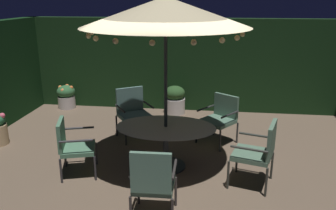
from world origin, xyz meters
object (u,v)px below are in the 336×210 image
at_px(potted_plant_back_center, 175,100).
at_px(patio_chair_east, 133,110).
at_px(patio_dining_table, 166,135).
at_px(potted_plant_right_far, 66,96).
at_px(patio_umbrella, 166,12).
at_px(patio_chair_southeast, 72,143).
at_px(patio_chair_north, 259,149).
at_px(patio_chair_south, 153,180).
at_px(patio_chair_northeast, 221,116).

bearing_deg(potted_plant_back_center, patio_chair_east, -112.91).
height_order(patio_dining_table, potted_plant_right_far, patio_dining_table).
height_order(patio_umbrella, patio_chair_southeast, patio_umbrella).
relative_size(patio_umbrella, patio_chair_north, 2.79).
xyz_separation_m(patio_dining_table, patio_chair_north, (1.49, -0.43, 0.02)).
bearing_deg(patio_dining_table, patio_chair_south, -88.25).
distance_m(patio_chair_north, patio_chair_south, 1.83).
distance_m(patio_dining_table, patio_chair_southeast, 1.54).
relative_size(patio_chair_north, patio_chair_southeast, 1.11).
height_order(patio_chair_northeast, patio_chair_southeast, patio_chair_northeast).
distance_m(patio_dining_table, patio_umbrella, 2.01).
xyz_separation_m(patio_dining_table, patio_chair_south, (0.05, -1.55, 0.02)).
bearing_deg(patio_chair_north, patio_chair_southeast, -179.73).
relative_size(patio_dining_table, patio_chair_south, 1.61).
relative_size(patio_dining_table, patio_umbrella, 0.58).
distance_m(patio_chair_northeast, potted_plant_right_far, 4.35).
xyz_separation_m(patio_umbrella, patio_chair_east, (-0.87, 1.29, -2.00)).
height_order(patio_chair_north, potted_plant_back_center, patio_chair_north).
xyz_separation_m(patio_chair_north, patio_chair_northeast, (-0.56, 1.67, -0.05)).
height_order(patio_chair_north, patio_chair_northeast, patio_chair_north).
xyz_separation_m(patio_chair_east, patio_chair_southeast, (-0.61, -1.73, -0.04)).
distance_m(patio_dining_table, potted_plant_back_center, 2.94).
height_order(patio_dining_table, patio_chair_north, patio_chair_north).
bearing_deg(patio_chair_north, patio_dining_table, 163.82).
bearing_deg(patio_chair_southeast, patio_dining_table, 16.84).
xyz_separation_m(patio_chair_southeast, potted_plant_right_far, (-1.57, 3.43, -0.22)).
relative_size(patio_chair_east, potted_plant_back_center, 1.45).
xyz_separation_m(patio_chair_northeast, potted_plant_right_far, (-3.98, 1.75, -0.23)).
bearing_deg(patio_chair_east, patio_chair_north, -36.12).
bearing_deg(patio_chair_east, potted_plant_back_center, 67.09).
bearing_deg(patio_chair_southeast, patio_umbrella, 16.84).
height_order(patio_chair_southeast, potted_plant_back_center, patio_chair_southeast).
bearing_deg(patio_chair_southeast, patio_chair_south, -35.95).
bearing_deg(patio_umbrella, patio_dining_table, 114.81).
relative_size(potted_plant_right_far, potted_plant_back_center, 0.87).
height_order(patio_chair_southeast, potted_plant_right_far, patio_chair_southeast).
relative_size(patio_chair_north, patio_chair_northeast, 1.10).
height_order(patio_umbrella, patio_chair_east, patio_umbrella).
bearing_deg(patio_chair_east, patio_chair_southeast, -109.40).
xyz_separation_m(patio_chair_north, potted_plant_back_center, (-1.66, 3.36, -0.25)).
bearing_deg(patio_chair_south, patio_chair_east, 107.83).
relative_size(patio_umbrella, patio_chair_east, 2.85).
xyz_separation_m(patio_umbrella, patio_chair_south, (0.05, -1.55, -1.99)).
bearing_deg(patio_chair_northeast, patio_chair_north, -71.43).
relative_size(patio_dining_table, patio_chair_northeast, 1.78).
bearing_deg(patio_chair_southeast, potted_plant_back_center, 68.87).
bearing_deg(patio_umbrella, patio_chair_southeast, -163.16).
bearing_deg(patio_chair_northeast, potted_plant_right_far, 156.21).
height_order(patio_umbrella, patio_chair_north, patio_umbrella).
bearing_deg(potted_plant_right_far, patio_chair_east, -37.97).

